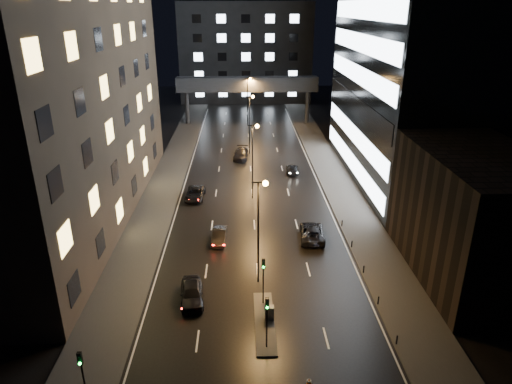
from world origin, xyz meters
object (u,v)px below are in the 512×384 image
at_px(car_away_a, 192,293).
at_px(utility_cabinet, 269,313).
at_px(car_away_c, 195,194).
at_px(car_toward_a, 312,232).
at_px(car_toward_b, 292,169).
at_px(car_away_b, 219,236).
at_px(car_away_d, 241,154).

height_order(car_away_a, utility_cabinet, car_away_a).
relative_size(car_away_a, utility_cabinet, 4.04).
relative_size(car_away_a, car_away_c, 0.93).
bearing_deg(car_toward_a, car_toward_b, -85.41).
height_order(car_toward_a, car_toward_b, car_toward_a).
bearing_deg(car_toward_a, car_away_a, 47.17).
height_order(car_away_c, car_toward_a, car_toward_a).
bearing_deg(car_away_c, utility_cabinet, -69.03).
distance_m(car_away_b, car_toward_a, 10.24).
distance_m(car_away_c, car_toward_a, 18.29).
distance_m(car_away_a, car_away_b, 10.94).
distance_m(car_away_b, car_away_c, 12.70).
bearing_deg(utility_cabinet, car_away_b, 109.82).
xyz_separation_m(car_away_a, car_away_c, (-1.79, 22.90, -0.10)).
xyz_separation_m(car_away_d, car_toward_b, (7.86, -7.44, -0.17)).
bearing_deg(utility_cabinet, car_toward_b, 81.94).
xyz_separation_m(car_away_a, car_toward_b, (12.28, 32.63, -0.19)).
height_order(car_away_b, utility_cabinet, car_away_b).
bearing_deg(car_away_b, car_away_a, -96.84).
distance_m(car_away_a, car_toward_b, 34.87).
distance_m(car_away_d, utility_cabinet, 43.01).
relative_size(car_away_d, utility_cabinet, 4.65).
bearing_deg(car_toward_b, car_away_b, 69.00).
relative_size(car_away_a, car_away_d, 0.87).
height_order(car_away_d, utility_cabinet, car_away_d).
distance_m(car_toward_b, utility_cabinet, 35.97).
xyz_separation_m(car_away_b, car_toward_b, (10.32, 21.87, -0.04)).
xyz_separation_m(car_away_a, car_away_d, (4.41, 40.07, -0.01)).
bearing_deg(utility_cabinet, car_away_d, 93.93).
relative_size(car_away_c, car_away_d, 0.93).
xyz_separation_m(car_away_b, car_toward_a, (10.24, 0.36, 0.10)).
height_order(car_away_b, car_toward_a, car_toward_a).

